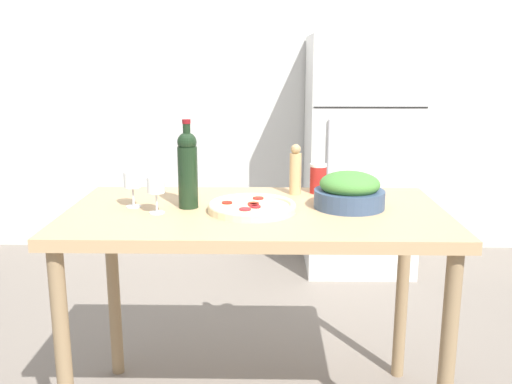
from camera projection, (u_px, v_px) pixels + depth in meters
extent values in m
cube|color=silver|center=(262.00, 80.00, 4.28)|extent=(6.40, 0.06, 2.60)
cube|color=silver|center=(359.00, 154.00, 3.98)|extent=(0.73, 0.71, 1.61)
cube|color=black|center=(371.00, 107.00, 3.55)|extent=(0.71, 0.01, 0.01)
cylinder|color=#B2B2B7|center=(328.00, 176.00, 3.64)|extent=(0.02, 0.02, 0.73)
cube|color=tan|center=(256.00, 215.00, 2.19)|extent=(1.44, 0.78, 0.04)
cylinder|color=#967A55|center=(64.00, 363.00, 1.98)|extent=(0.06, 0.06, 0.85)
cylinder|color=#967A55|center=(447.00, 367.00, 1.96)|extent=(0.06, 0.06, 0.85)
cylinder|color=#967A55|center=(114.00, 289.00, 2.62)|extent=(0.06, 0.06, 0.85)
cylinder|color=#967A55|center=(402.00, 291.00, 2.60)|extent=(0.06, 0.06, 0.85)
cylinder|color=black|center=(188.00, 177.00, 2.19)|extent=(0.08, 0.08, 0.24)
sphere|color=black|center=(187.00, 142.00, 2.16)|extent=(0.08, 0.08, 0.08)
cylinder|color=black|center=(187.00, 133.00, 2.15)|extent=(0.03, 0.03, 0.07)
cylinder|color=maroon|center=(186.00, 121.00, 2.14)|extent=(0.03, 0.03, 0.02)
cylinder|color=silver|center=(157.00, 213.00, 2.13)|extent=(0.06, 0.06, 0.00)
cylinder|color=silver|center=(157.00, 203.00, 2.12)|extent=(0.01, 0.01, 0.08)
cylinder|color=white|center=(156.00, 185.00, 2.10)|extent=(0.07, 0.07, 0.06)
cylinder|color=maroon|center=(156.00, 191.00, 2.11)|extent=(0.06, 0.06, 0.01)
cylinder|color=silver|center=(134.00, 207.00, 2.22)|extent=(0.06, 0.06, 0.00)
cylinder|color=silver|center=(133.00, 197.00, 2.21)|extent=(0.01, 0.01, 0.08)
cylinder|color=white|center=(132.00, 180.00, 2.20)|extent=(0.07, 0.07, 0.06)
cylinder|color=maroon|center=(133.00, 186.00, 2.20)|extent=(0.06, 0.06, 0.01)
cylinder|color=tan|center=(295.00, 174.00, 2.41)|extent=(0.05, 0.05, 0.18)
sphere|color=tan|center=(296.00, 149.00, 2.39)|extent=(0.04, 0.04, 0.04)
cylinder|color=#384C6B|center=(349.00, 199.00, 2.21)|extent=(0.27, 0.27, 0.07)
ellipsoid|color=#478438|center=(350.00, 184.00, 2.19)|extent=(0.23, 0.23, 0.10)
cylinder|color=beige|center=(252.00, 209.00, 2.16)|extent=(0.33, 0.33, 0.02)
torus|color=beige|center=(252.00, 205.00, 2.15)|extent=(0.33, 0.33, 0.02)
cylinder|color=red|center=(253.00, 203.00, 2.18)|extent=(0.04, 0.04, 0.01)
cylinder|color=red|center=(258.00, 198.00, 2.26)|extent=(0.04, 0.04, 0.01)
cylinder|color=red|center=(255.00, 207.00, 2.13)|extent=(0.04, 0.04, 0.01)
cylinder|color=red|center=(245.00, 209.00, 2.10)|extent=(0.04, 0.04, 0.01)
cylinder|color=red|center=(254.00, 205.00, 2.15)|extent=(0.04, 0.04, 0.01)
cylinder|color=red|center=(227.00, 203.00, 2.19)|extent=(0.04, 0.04, 0.01)
cylinder|color=#B2231E|center=(318.00, 180.00, 2.44)|extent=(0.07, 0.07, 0.12)
cylinder|color=white|center=(319.00, 165.00, 2.43)|extent=(0.07, 0.07, 0.01)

